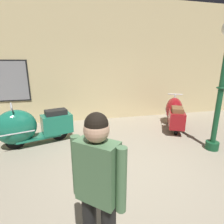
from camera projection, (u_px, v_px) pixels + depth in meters
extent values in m
plane|color=gray|center=(137.00, 176.00, 3.15)|extent=(60.00, 60.00, 0.00)
cube|color=#CCB784|center=(101.00, 62.00, 5.88)|extent=(18.00, 0.20, 3.85)
cube|color=black|center=(6.00, 81.00, 5.29)|extent=(1.27, 0.03, 1.22)
cube|color=gray|center=(6.00, 81.00, 5.28)|extent=(1.19, 0.01, 1.14)
cylinder|color=black|center=(15.00, 140.00, 4.09)|extent=(0.42, 0.20, 0.42)
cylinder|color=silver|center=(15.00, 140.00, 4.09)|extent=(0.21, 0.15, 0.19)
cylinder|color=black|center=(59.00, 132.00, 4.57)|extent=(0.42, 0.20, 0.42)
cylinder|color=silver|center=(59.00, 132.00, 4.57)|extent=(0.21, 0.15, 0.19)
cube|color=#196B51|center=(39.00, 136.00, 4.33)|extent=(1.06, 0.65, 0.05)
ellipsoid|color=#196B51|center=(16.00, 127.00, 4.03)|extent=(1.00, 0.77, 0.79)
cube|color=#196B51|center=(57.00, 123.00, 4.48)|extent=(0.80, 0.60, 0.46)
cube|color=black|center=(56.00, 112.00, 4.41)|extent=(0.56, 0.42, 0.13)
cylinder|color=silver|center=(12.00, 112.00, 3.92)|extent=(0.05, 0.05, 0.29)
cylinder|color=silver|center=(11.00, 105.00, 3.88)|extent=(0.16, 0.45, 0.03)
cube|color=silver|center=(17.00, 133.00, 3.83)|extent=(0.67, 0.21, 0.03)
cylinder|color=black|center=(173.00, 117.00, 5.80)|extent=(0.25, 0.38, 0.39)
cylinder|color=silver|center=(173.00, 117.00, 5.80)|extent=(0.16, 0.20, 0.18)
cylinder|color=black|center=(176.00, 127.00, 4.93)|extent=(0.25, 0.38, 0.39)
cylinder|color=silver|center=(176.00, 127.00, 4.93)|extent=(0.16, 0.20, 0.18)
cube|color=maroon|center=(174.00, 122.00, 5.37)|extent=(0.73, 0.98, 0.05)
ellipsoid|color=maroon|center=(174.00, 109.00, 5.68)|extent=(0.82, 0.96, 0.74)
cube|color=maroon|center=(176.00, 119.00, 4.91)|extent=(0.65, 0.77, 0.43)
cube|color=brown|center=(177.00, 110.00, 4.84)|extent=(0.45, 0.54, 0.12)
sphere|color=silver|center=(174.00, 101.00, 5.88)|extent=(0.15, 0.15, 0.15)
cylinder|color=silver|center=(175.00, 99.00, 5.62)|extent=(0.04, 0.04, 0.27)
cylinder|color=silver|center=(175.00, 94.00, 5.58)|extent=(0.40, 0.22, 0.03)
cube|color=silver|center=(166.00, 110.00, 5.75)|extent=(0.31, 0.59, 0.02)
cylinder|color=#144728|center=(212.00, 145.00, 4.09)|extent=(0.28, 0.28, 0.18)
cylinder|color=#144728|center=(221.00, 93.00, 3.76)|extent=(0.11, 0.11, 2.21)
torus|color=#144728|center=(221.00, 88.00, 3.74)|extent=(0.19, 0.19, 0.04)
cylinder|color=black|center=(90.00, 222.00, 1.70)|extent=(0.13, 0.13, 0.77)
cube|color=#4C724C|center=(98.00, 171.00, 1.50)|extent=(0.39, 0.38, 0.54)
cylinder|color=#4C724C|center=(121.00, 180.00, 1.40)|extent=(0.08, 0.08, 0.56)
cylinder|color=#4C724C|center=(77.00, 165.00, 1.60)|extent=(0.08, 0.08, 0.56)
sphere|color=tan|center=(96.00, 130.00, 1.40)|extent=(0.21, 0.21, 0.21)
sphere|color=black|center=(96.00, 124.00, 1.39)|extent=(0.19, 0.19, 0.19)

